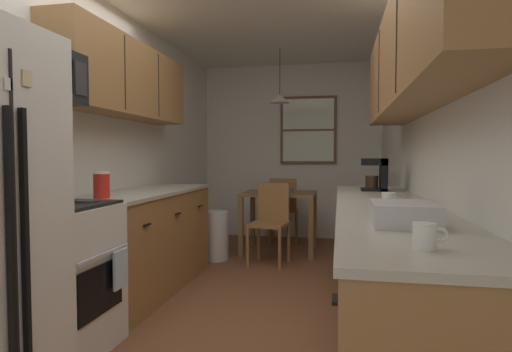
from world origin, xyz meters
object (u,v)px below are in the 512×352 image
(table_serving_bowl, at_px, (285,190))
(dining_table, at_px, (280,202))
(dining_chair_far, at_px, (283,207))
(mug_by_coffeemaker, at_px, (425,236))
(microwave_over_range, at_px, (32,74))
(stove_range, at_px, (53,278))
(dining_chair_near, at_px, (271,219))
(mug_spare, at_px, (389,202))
(storage_canister, at_px, (102,185))
(trash_bin, at_px, (216,235))
(coffee_maker, at_px, (377,174))
(dish_rack, at_px, (404,214))

(table_serving_bowl, bearing_deg, dining_table, -161.90)
(dining_chair_far, height_order, mug_by_coffeemaker, mug_by_coffeemaker)
(dining_chair_far, bearing_deg, microwave_over_range, -106.13)
(mug_by_coffeemaker, height_order, table_serving_bowl, mug_by_coffeemaker)
(stove_range, xyz_separation_m, dining_table, (0.96, 3.03, 0.16))
(dining_table, xyz_separation_m, dining_chair_near, (-0.02, -0.59, -0.13))
(mug_spare, bearing_deg, dining_table, 109.44)
(dining_chair_near, height_order, storage_canister, storage_canister)
(trash_bin, xyz_separation_m, coffee_maker, (1.73, -0.85, 0.77))
(trash_bin, distance_m, table_serving_bowl, 1.06)
(storage_canister, relative_size, mug_spare, 1.76)
(dining_chair_near, relative_size, mug_spare, 8.18)
(stove_range, bearing_deg, coffee_maker, 38.58)
(mug_by_coffeemaker, relative_size, dish_rack, 0.33)
(coffee_maker, xyz_separation_m, mug_by_coffeemaker, (-0.05, -2.39, -0.11))
(storage_canister, relative_size, mug_by_coffeemaker, 1.74)
(dining_chair_far, xyz_separation_m, dish_rack, (1.05, -3.89, 0.45))
(dining_table, distance_m, dining_chair_far, 0.60)
(mug_spare, relative_size, dish_rack, 0.32)
(trash_bin, distance_m, dish_rack, 3.28)
(storage_canister, bearing_deg, coffee_maker, 27.52)
(trash_bin, height_order, table_serving_bowl, table_serving_bowl)
(dining_chair_near, xyz_separation_m, trash_bin, (-0.65, 0.03, -0.22))
(mug_by_coffeemaker, bearing_deg, coffee_maker, 88.75)
(dining_table, distance_m, mug_by_coffeemaker, 3.95)
(microwave_over_range, distance_m, mug_by_coffeemaker, 2.35)
(dining_chair_near, distance_m, table_serving_bowl, 0.68)
(dining_table, bearing_deg, trash_bin, -139.70)
(stove_range, bearing_deg, dining_chair_far, 75.54)
(mug_spare, bearing_deg, storage_canister, 169.13)
(coffee_maker, bearing_deg, stove_range, -141.42)
(dining_table, relative_size, mug_by_coffeemaker, 8.02)
(stove_range, distance_m, microwave_over_range, 1.23)
(stove_range, distance_m, mug_by_coffeemaker, 2.17)
(trash_bin, bearing_deg, table_serving_bowl, 38.67)
(dining_table, height_order, table_serving_bowl, table_serving_bowl)
(stove_range, bearing_deg, table_serving_bowl, 71.39)
(trash_bin, height_order, coffee_maker, coffee_maker)
(storage_canister, xyz_separation_m, mug_spare, (1.97, -0.38, -0.04))
(microwave_over_range, xyz_separation_m, mug_spare, (2.08, 0.18, -0.74))
(mug_by_coffeemaker, distance_m, mug_spare, 0.96)
(storage_canister, bearing_deg, stove_range, -89.43)
(stove_range, height_order, mug_spare, stove_range)
(dining_table, bearing_deg, storage_canister, -111.35)
(dining_chair_far, distance_m, storage_canister, 3.24)
(dining_chair_near, xyz_separation_m, dining_chair_far, (-0.01, 1.18, 0.00))
(stove_range, relative_size, storage_canister, 5.67)
(dining_table, xyz_separation_m, storage_canister, (-0.96, -2.47, 0.37))
(dining_table, height_order, mug_spare, mug_spare)
(microwave_over_range, distance_m, storage_canister, 0.90)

